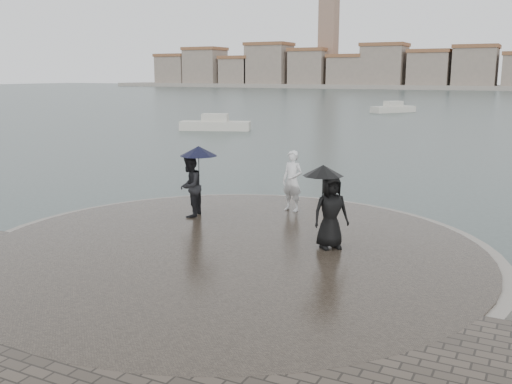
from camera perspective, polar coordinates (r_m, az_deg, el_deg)
The scene contains 8 objects.
ground at distance 11.02m, azimuth -11.62°, elevation -12.01°, with size 400.00×400.00×0.00m, color #2B3835.
kerb_ring at distance 13.68m, azimuth -2.48°, elevation -6.29°, with size 12.50×12.50×0.32m, color gray.
quay_tip at distance 13.67m, azimuth -2.48°, elevation -6.21°, with size 11.90×11.90×0.36m, color #2D261E.
statue at distance 16.98m, azimuth 3.66°, elevation 1.12°, with size 0.66×0.43×1.81m, color silver.
visitor_left at distance 16.31m, azimuth -6.42°, elevation 1.43°, with size 1.21×1.13×2.04m.
visitor_right at distance 13.41m, azimuth 7.31°, elevation -1.03°, with size 1.24×1.07×1.95m.
far_skyline at distance 169.01m, azimuth 23.05°, elevation 11.27°, with size 260.00×20.00×37.00m.
boats at distance 50.06m, azimuth 17.11°, elevation 6.65°, with size 42.41×31.83×1.50m.
Camera 1 is at (6.40, -7.82, 4.40)m, focal length 40.00 mm.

